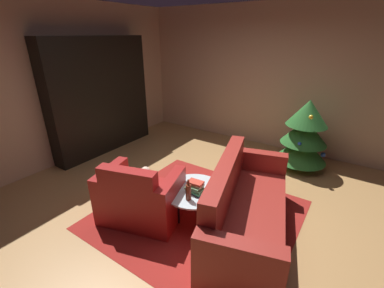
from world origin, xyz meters
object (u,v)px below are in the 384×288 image
object	(u,v)px
decorated_tree	(304,134)
book_stack_on_table	(195,188)
armchair_red	(140,198)
bottle_on_table	(188,192)
coffee_table	(194,192)
couch_red	(245,211)
bookshelf_unit	(108,96)

from	to	relation	value
decorated_tree	book_stack_on_table	bearing A→B (deg)	-108.24
armchair_red	bottle_on_table	distance (m)	0.70
book_stack_on_table	coffee_table	bearing A→B (deg)	135.23
armchair_red	book_stack_on_table	bearing A→B (deg)	27.75
couch_red	bottle_on_table	world-z (taller)	couch_red
book_stack_on_table	decorated_tree	size ratio (longest dim) A/B	0.19
bookshelf_unit	book_stack_on_table	bearing A→B (deg)	-20.90
coffee_table	bottle_on_table	world-z (taller)	bottle_on_table
book_stack_on_table	decorated_tree	bearing A→B (deg)	71.76
armchair_red	couch_red	world-z (taller)	couch_red
armchair_red	bottle_on_table	size ratio (longest dim) A/B	4.32
bookshelf_unit	couch_red	world-z (taller)	bookshelf_unit
couch_red	coffee_table	world-z (taller)	couch_red
coffee_table	armchair_red	bearing A→B (deg)	-146.90
armchair_red	couch_red	size ratio (longest dim) A/B	0.54
book_stack_on_table	armchair_red	bearing A→B (deg)	-152.25
book_stack_on_table	bookshelf_unit	bearing A→B (deg)	159.10
couch_red	decorated_tree	bearing A→B (deg)	85.60
bookshelf_unit	decorated_tree	world-z (taller)	bookshelf_unit
armchair_red	book_stack_on_table	world-z (taller)	armchair_red
bookshelf_unit	coffee_table	bearing A→B (deg)	-20.37
armchair_red	couch_red	distance (m)	1.31
armchair_red	bookshelf_unit	bearing A→B (deg)	147.16
armchair_red	book_stack_on_table	distance (m)	0.73
bookshelf_unit	bottle_on_table	distance (m)	3.09
bottle_on_table	decorated_tree	bearing A→B (deg)	73.09
couch_red	book_stack_on_table	distance (m)	0.64
book_stack_on_table	decorated_tree	xyz separation A→B (m)	(0.75, 2.28, 0.13)
coffee_table	decorated_tree	xyz separation A→B (m)	(0.80, 2.23, 0.23)
book_stack_on_table	bottle_on_table	world-z (taller)	bottle_on_table
armchair_red	coffee_table	bearing A→B (deg)	33.10
bookshelf_unit	book_stack_on_table	xyz separation A→B (m)	(2.77, -1.06, -0.58)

